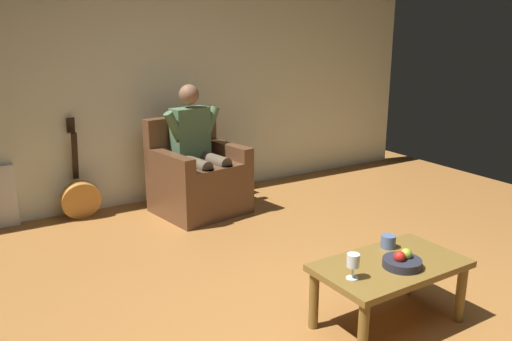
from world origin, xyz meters
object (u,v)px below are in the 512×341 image
person_seated (198,146)px  wine_glass_near (353,262)px  coffee_table (390,273)px  armchair (197,179)px  guitar (80,196)px  fruit_bowl (402,261)px  candle_jar (388,242)px

person_seated → wine_glass_near: size_ratio=8.38×
coffee_table → wine_glass_near: size_ratio=6.20×
armchair → person_seated: (-0.00, 0.03, 0.34)m
wine_glass_near → coffee_table: bearing=-173.7°
coffee_table → guitar: 3.12m
armchair → wine_glass_near: 2.54m
fruit_bowl → candle_jar: size_ratio=2.44×
candle_jar → coffee_table: bearing=49.5°
person_seated → coffee_table: size_ratio=1.35×
guitar → wine_glass_near: guitar is taller
armchair → fruit_bowl: armchair is taller
person_seated → candle_jar: bearing=87.1°
coffee_table → guitar: size_ratio=0.96×
coffee_table → candle_jar: 0.25m
armchair → guitar: (1.05, -0.40, -0.11)m
fruit_bowl → candle_jar: bearing=-118.4°
candle_jar → armchair: bearing=-83.3°
person_seated → wine_glass_near: bearing=75.5°
armchair → coffee_table: (-0.12, 2.49, 0.02)m
coffee_table → guitar: bearing=-67.9°
armchair → person_seated: person_seated is taller
armchair → person_seated: size_ratio=0.74×
person_seated → guitar: bearing=-31.5°
coffee_table → guitar: (1.17, -2.89, -0.13)m
person_seated → guitar: (1.05, -0.43, -0.45)m
coffee_table → candle_jar: size_ratio=9.89×
person_seated → coffee_table: person_seated is taller
armchair → coffee_table: bearing=83.3°
guitar → fruit_bowl: bearing=111.9°
person_seated → candle_jar: size_ratio=13.36×
guitar → fruit_bowl: (-1.19, 2.96, 0.23)m
wine_glass_near → fruit_bowl: 0.36m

